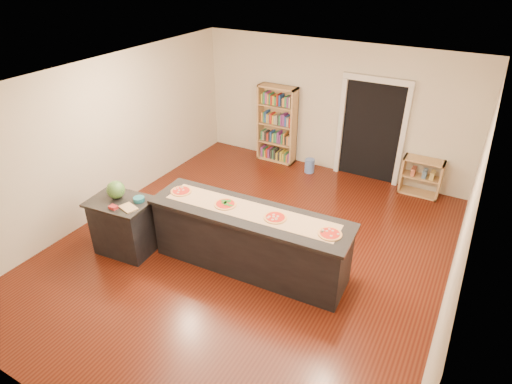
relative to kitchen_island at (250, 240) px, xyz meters
The scene contains 16 objects.
room 0.99m from the kitchen_island, 119.34° to the left, with size 6.00×7.00×2.80m.
doorway 3.97m from the kitchen_island, 79.92° to the left, with size 1.40×0.09×2.21m.
kitchen_island is the anchor object (origin of this frame).
side_counter 2.08m from the kitchen_island, 162.53° to the right, with size 0.96×0.70×0.95m.
bookshelf 3.96m from the kitchen_island, 110.99° to the left, with size 0.88×0.31×1.76m, color tan.
low_shelf 4.11m from the kitchen_island, 63.24° to the left, with size 0.77×0.33×0.77m, color tan.
waste_bin 3.52m from the kitchen_island, 97.74° to the left, with size 0.21×0.21×0.31m, color #597AC6.
kraft_paper 0.51m from the kitchen_island, 92.98° to the left, with size 2.68×0.48×0.00m, color #A57955.
watermelon 2.24m from the kitchen_island, 164.70° to the right, with size 0.29×0.29×0.29m, color #144214.
cutting_board 1.90m from the kitchen_island, 157.02° to the right, with size 0.28×0.19×0.02m, color tan.
package_red 2.12m from the kitchen_island, 156.12° to the right, with size 0.13×0.09×0.05m, color maroon.
package_teal 1.83m from the kitchen_island, 164.22° to the right, with size 0.17×0.17×0.07m, color #195966.
pizza_a 1.34m from the kitchen_island, behind, with size 0.34×0.34×0.02m.
pizza_b 0.66m from the kitchen_island, behind, with size 0.35×0.35×0.02m.
pizza_c 0.66m from the kitchen_island, ahead, with size 0.34×0.34×0.02m.
pizza_d 1.34m from the kitchen_island, ahead, with size 0.32×0.32×0.02m.
Camera 1 is at (2.89, -4.94, 4.39)m, focal length 30.00 mm.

